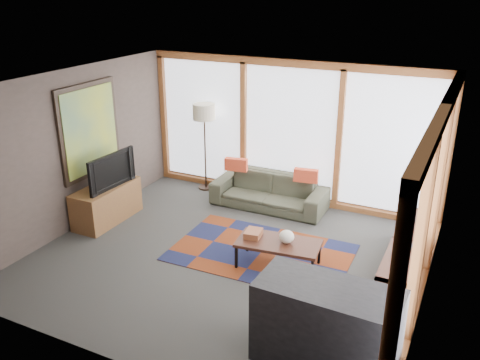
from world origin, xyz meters
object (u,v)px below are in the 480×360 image
at_px(bookshelf, 405,258).
at_px(bar_counter, 326,326).
at_px(floor_lamp, 205,147).
at_px(television, 108,170).
at_px(coffee_table, 278,254).
at_px(sofa, 269,191).
at_px(tv_console, 107,203).

bearing_deg(bookshelf, bar_counter, -102.77).
bearing_deg(bookshelf, floor_lamp, 158.43).
bearing_deg(television, coffee_table, -88.71).
xyz_separation_m(coffee_table, television, (-3.12, 0.14, 0.73)).
bearing_deg(floor_lamp, television, -110.11).
xyz_separation_m(sofa, tv_console, (-2.27, -1.73, 0.02)).
bearing_deg(bar_counter, floor_lamp, 135.79).
distance_m(sofa, tv_console, 2.85).
distance_m(coffee_table, television, 3.21).
relative_size(sofa, coffee_table, 1.75).
relative_size(coffee_table, bookshelf, 0.52).
xyz_separation_m(coffee_table, tv_console, (-3.19, 0.13, 0.12)).
distance_m(bookshelf, television, 4.85).
bearing_deg(floor_lamp, tv_console, -111.78).
xyz_separation_m(bookshelf, bar_counter, (-0.48, -2.14, 0.19)).
distance_m(sofa, bookshelf, 2.92).
bearing_deg(bar_counter, sofa, 123.39).
bearing_deg(coffee_table, sofa, 116.53).
bearing_deg(coffee_table, floor_lamp, 138.40).
height_order(television, bar_counter, television).
bearing_deg(bookshelf, sofa, 152.81).
bearing_deg(television, bookshelf, -81.62).
xyz_separation_m(television, bar_counter, (4.31, -1.76, -0.46)).
xyz_separation_m(floor_lamp, bookshelf, (4.07, -1.61, -0.57)).
bearing_deg(tv_console, television, 14.26).
xyz_separation_m(tv_console, television, (0.07, 0.02, 0.61)).
bearing_deg(floor_lamp, bookshelf, -21.57).
height_order(bookshelf, bar_counter, bar_counter).
distance_m(coffee_table, bookshelf, 1.75).
bearing_deg(bookshelf, tv_console, -175.40).
relative_size(coffee_table, bar_counter, 0.79).
distance_m(tv_console, bar_counter, 4.72).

